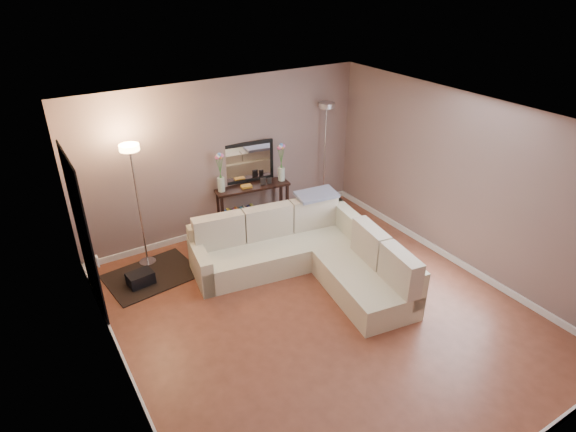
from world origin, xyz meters
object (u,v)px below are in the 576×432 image
console_table (249,205)px  floor_lamp_lit (135,182)px  floor_lamp_unlit (325,135)px  sectional_sofa (307,253)px

console_table → floor_lamp_lit: floor_lamp_lit is taller
console_table → floor_lamp_lit: (-1.88, -0.17, 0.93)m
floor_lamp_lit → floor_lamp_unlit: 3.51m
sectional_sofa → floor_lamp_lit: (-1.97, 1.50, 1.04)m
sectional_sofa → floor_lamp_lit: floor_lamp_lit is taller
floor_lamp_lit → sectional_sofa: bearing=-37.3°
floor_lamp_lit → floor_lamp_unlit: size_ratio=0.98×
sectional_sofa → console_table: (-0.09, 1.68, 0.11)m
floor_lamp_unlit → sectional_sofa: bearing=-131.7°
sectional_sofa → console_table: 1.68m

